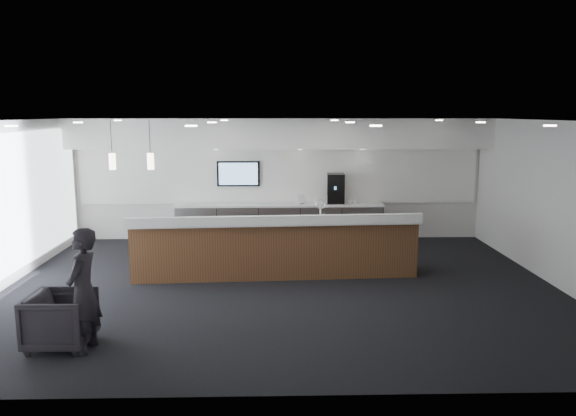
{
  "coord_description": "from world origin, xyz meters",
  "views": [
    {
      "loc": [
        -0.14,
        -9.85,
        3.15
      ],
      "look_at": [
        0.15,
        1.3,
        1.24
      ],
      "focal_mm": 35.0,
      "sensor_mm": 36.0,
      "label": 1
    }
  ],
  "objects_px": {
    "service_counter": "(275,247)",
    "lounge_guest": "(83,291)",
    "armchair": "(61,320)",
    "coffee_machine": "(336,188)"
  },
  "relations": [
    {
      "from": "armchair",
      "to": "lounge_guest",
      "type": "relative_size",
      "value": 0.5
    },
    {
      "from": "service_counter",
      "to": "coffee_machine",
      "type": "xyz_separation_m",
      "value": [
        1.49,
        2.95,
        0.74
      ]
    },
    {
      "from": "service_counter",
      "to": "armchair",
      "type": "xyz_separation_m",
      "value": [
        -2.91,
        -3.29,
        -0.2
      ]
    },
    {
      "from": "coffee_machine",
      "to": "service_counter",
      "type": "bearing_deg",
      "value": -113.4
    },
    {
      "from": "service_counter",
      "to": "coffee_machine",
      "type": "distance_m",
      "value": 3.38
    },
    {
      "from": "service_counter",
      "to": "armchair",
      "type": "height_order",
      "value": "service_counter"
    },
    {
      "from": "service_counter",
      "to": "lounge_guest",
      "type": "height_order",
      "value": "lounge_guest"
    },
    {
      "from": "armchair",
      "to": "lounge_guest",
      "type": "xyz_separation_m",
      "value": [
        0.37,
        -0.14,
        0.46
      ]
    },
    {
      "from": "coffee_machine",
      "to": "armchair",
      "type": "height_order",
      "value": "coffee_machine"
    },
    {
      "from": "coffee_machine",
      "to": "lounge_guest",
      "type": "distance_m",
      "value": 7.56
    }
  ]
}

